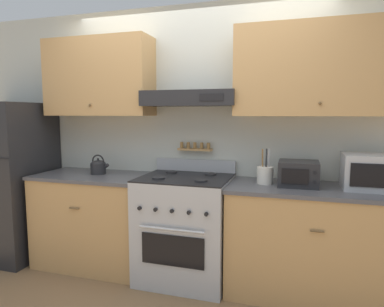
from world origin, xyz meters
TOP-DOWN VIEW (x-y plane):
  - ground_plane at (0.00, 0.00)m, footprint 16.00×16.00m
  - wall_back at (0.07, 0.61)m, footprint 5.20×0.46m
  - counter_left at (-0.96, 0.34)m, footprint 1.12×0.66m
  - counter_right at (1.11, 0.34)m, footprint 1.42×0.66m
  - stove_range at (0.00, 0.31)m, footprint 0.80×0.71m
  - refrigerator at (-1.96, 0.28)m, footprint 0.77×0.76m
  - tea_kettle at (-0.93, 0.37)m, footprint 0.20×0.15m
  - microwave at (1.53, 0.39)m, footprint 0.45×0.35m
  - utensil_crock at (0.70, 0.37)m, footprint 0.14×0.14m
  - toaster_oven at (0.97, 0.37)m, footprint 0.32×0.32m

SIDE VIEW (x-z plane):
  - ground_plane at x=0.00m, z-range 0.00..0.00m
  - counter_right at x=1.11m, z-range 0.00..0.92m
  - counter_left at x=-0.96m, z-range 0.00..0.92m
  - stove_range at x=0.00m, z-range -0.05..1.01m
  - refrigerator at x=-1.96m, z-range 0.00..1.62m
  - tea_kettle at x=-0.93m, z-range 0.90..1.09m
  - utensil_crock at x=0.70m, z-range 0.85..1.15m
  - toaster_oven at x=0.97m, z-range 0.92..1.12m
  - microwave at x=1.53m, z-range 0.92..1.20m
  - wall_back at x=0.07m, z-range 0.22..2.77m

